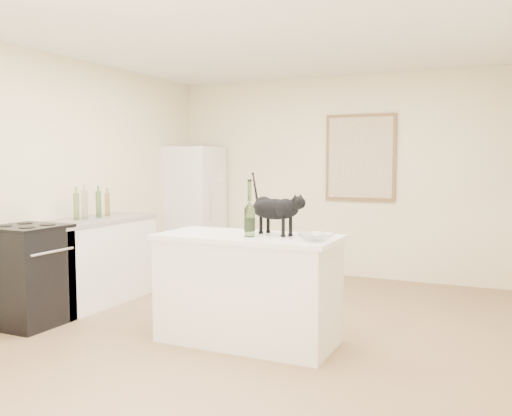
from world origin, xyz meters
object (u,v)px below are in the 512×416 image
Objects in this scene: stove at (28,276)px; glass_bowl at (316,237)px; black_cat at (275,212)px; wine_bottle at (250,212)px; fridge at (194,208)px.

stove is 2.73m from glass_bowl.
black_cat is 2.17× the size of glass_bowl.
glass_bowl is (0.56, -0.02, -0.17)m from wine_bottle.
wine_bottle is at bearing -101.91° from black_cat.
wine_bottle reaches higher than stove.
black_cat is at bearing 12.44° from stove.
fridge is at bearing 157.34° from black_cat.
glass_bowl is at bearing 6.09° from stove.
fridge is 3.39m from wine_bottle.
stove is 1.66× the size of black_cat.
glass_bowl is (0.42, -0.21, -0.16)m from black_cat.
fridge reaches higher than wine_bottle.
wine_bottle is 1.62× the size of glass_bowl.
stove is at bearing -90.00° from fridge.
stove is 2.39m from black_cat.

